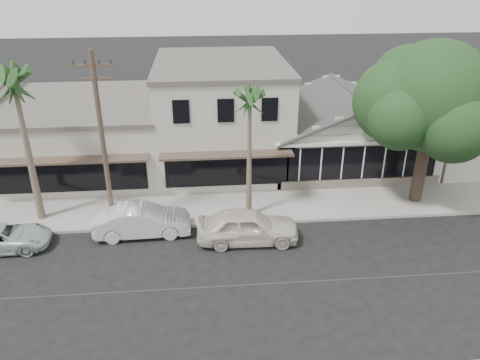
{
  "coord_description": "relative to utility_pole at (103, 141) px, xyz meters",
  "views": [
    {
      "loc": [
        -4.4,
        -15.9,
        12.59
      ],
      "look_at": [
        -2.44,
        6.0,
        2.09
      ],
      "focal_mm": 35.0,
      "sensor_mm": 36.0,
      "label": 1
    }
  ],
  "objects": [
    {
      "name": "ground",
      "position": [
        9.0,
        -5.2,
        -4.79
      ],
      "size": [
        140.0,
        140.0,
        0.0
      ],
      "primitive_type": "plane",
      "color": "black",
      "rests_on": "ground"
    },
    {
      "name": "sidewalk_north",
      "position": [
        1.0,
        1.55,
        -4.71
      ],
      "size": [
        90.0,
        3.5,
        0.15
      ],
      "primitive_type": "cube",
      "color": "#9E9991",
      "rests_on": "ground"
    },
    {
      "name": "corner_shop",
      "position": [
        14.0,
        7.27,
        -2.17
      ],
      "size": [
        10.4,
        8.6,
        5.1
      ],
      "color": "silver",
      "rests_on": "ground"
    },
    {
      "name": "side_cottage",
      "position": [
        22.2,
        6.3,
        -3.29
      ],
      "size": [
        6.0,
        6.0,
        3.0
      ],
      "primitive_type": "cube",
      "color": "silver",
      "rests_on": "ground"
    },
    {
      "name": "row_building_near",
      "position": [
        6.0,
        8.3,
        -1.54
      ],
      "size": [
        8.0,
        10.0,
        6.5
      ],
      "primitive_type": "cube",
      "color": "beige",
      "rests_on": "ground"
    },
    {
      "name": "row_building_midnear",
      "position": [
        -3.0,
        8.3,
        -2.69
      ],
      "size": [
        10.0,
        10.0,
        4.2
      ],
      "primitive_type": "cube",
      "color": "beige",
      "rests_on": "ground"
    },
    {
      "name": "utility_pole",
      "position": [
        0.0,
        0.0,
        0.0
      ],
      "size": [
        1.8,
        0.24,
        9.0
      ],
      "color": "brown",
      "rests_on": "ground"
    },
    {
      "name": "car_0",
      "position": [
        6.7,
        -1.78,
        -3.95
      ],
      "size": [
        4.97,
        2.14,
        1.67
      ],
      "primitive_type": "imported",
      "rotation": [
        0.0,
        0.0,
        1.54
      ],
      "color": "silver",
      "rests_on": "ground"
    },
    {
      "name": "car_1",
      "position": [
        1.56,
        -0.71,
        -4.01
      ],
      "size": [
        4.77,
        1.83,
        1.55
      ],
      "primitive_type": "imported",
      "rotation": [
        0.0,
        0.0,
        1.61
      ],
      "color": "silver",
      "rests_on": "ground"
    },
    {
      "name": "car_2",
      "position": [
        -4.9,
        -1.39,
        -4.19
      ],
      "size": [
        4.42,
        2.19,
        1.2
      ],
      "primitive_type": "imported",
      "rotation": [
        0.0,
        0.0,
        1.62
      ],
      "color": "#B5C3C0",
      "rests_on": "ground"
    },
    {
      "name": "shade_tree",
      "position": [
        16.54,
        1.7,
        1.14
      ],
      "size": [
        8.12,
        7.34,
        9.01
      ],
      "rotation": [
        0.0,
        0.0,
        -0.07
      ],
      "color": "#443429",
      "rests_on": "ground"
    },
    {
      "name": "palm_east",
      "position": [
        7.0,
        0.53,
        1.54
      ],
      "size": [
        2.62,
        2.62,
        7.36
      ],
      "color": "#726651",
      "rests_on": "ground"
    },
    {
      "name": "palm_mid",
      "position": [
        -3.93,
        1.19,
        2.57
      ],
      "size": [
        3.46,
        3.46,
        8.6
      ],
      "color": "#726651",
      "rests_on": "ground"
    }
  ]
}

